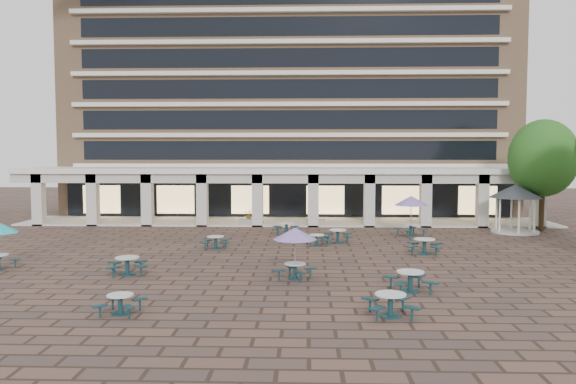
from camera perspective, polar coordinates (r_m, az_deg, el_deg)
name	(u,v)px	position (r m, az deg, el deg)	size (l,w,h in m)	color
ground	(277,256)	(30.47, -1.15, -6.56)	(120.00, 120.00, 0.00)	brown
apartment_building	(290,81)	(55.85, 0.24, 11.22)	(40.00, 15.50, 25.20)	tan
retail_arcade	(286,185)	(44.81, -0.16, 0.69)	(42.00, 6.60, 4.40)	white
picnic_table_0	(120,302)	(20.64, -16.67, -10.68)	(1.64, 1.64, 0.69)	#163C42
picnic_table_1	(127,264)	(26.98, -16.02, -7.05)	(2.15, 2.15, 0.81)	#163C42
picnic_table_2	(390,303)	(19.80, 10.36, -11.01)	(1.91, 1.91, 0.80)	#163C42
picnic_table_3	(410,279)	(23.37, 12.31, -8.66)	(2.08, 2.08, 0.83)	#163C42
picnic_table_6	(295,236)	(24.79, 0.72, -4.46)	(1.97, 1.97, 2.28)	#163C42
picnic_table_7	(424,245)	(31.95, 13.69, -5.24)	(2.21, 2.21, 0.86)	#163C42
picnic_table_9	(338,235)	(35.17, 5.07, -4.35)	(1.95, 1.95, 0.82)	#163C42
picnic_table_10	(317,239)	(33.94, 2.93, -4.79)	(1.69, 1.69, 0.67)	#163C42
picnic_table_11	(411,202)	(38.36, 12.39, -1.02)	(2.34, 2.34, 2.70)	#163C42
picnic_table_12	(216,241)	(33.12, -7.36, -4.97)	(1.71, 1.71, 0.74)	#163C42
picnic_table_13	(286,227)	(38.38, -0.16, -3.62)	(1.95, 1.95, 0.83)	#163C42
gazebo	(516,197)	(42.22, 22.11, -0.44)	(3.61, 3.61, 3.36)	beige
tree_east_c	(543,158)	(43.71, 24.50, 3.14)	(4.78, 4.78, 7.97)	#392A17
planter_left	(249,219)	(43.34, -3.97, -2.72)	(1.50, 0.72, 1.28)	gray
planter_right	(316,220)	(43.12, 2.82, -2.81)	(1.50, 0.67, 1.22)	gray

